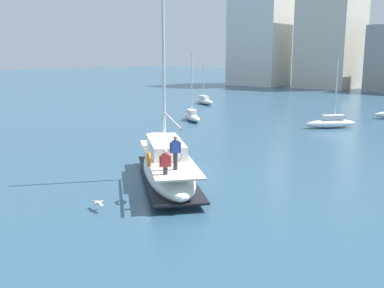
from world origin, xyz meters
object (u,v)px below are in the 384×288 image
(seagull, at_px, (98,203))
(moored_catamaran, at_px, (204,101))
(main_sailboat, at_px, (167,166))
(moored_sloop_near, at_px, (331,122))
(moored_cutter_left, at_px, (192,116))

(seagull, bearing_deg, moored_catamaran, 121.97)
(main_sailboat, height_order, seagull, main_sailboat)
(moored_catamaran, bearing_deg, seagull, -58.03)
(main_sailboat, bearing_deg, moored_sloop_near, 91.49)
(moored_catamaran, height_order, moored_cutter_left, moored_cutter_left)
(moored_sloop_near, bearing_deg, seagull, -87.68)
(main_sailboat, bearing_deg, moored_cutter_left, 126.32)
(main_sailboat, relative_size, moored_catamaran, 1.98)
(main_sailboat, xyz_separation_m, moored_catamaran, (-22.42, 31.80, -0.40))
(main_sailboat, xyz_separation_m, seagull, (0.53, -4.98, -0.56))
(moored_sloop_near, distance_m, moored_catamaran, 23.50)
(moored_catamaran, relative_size, seagull, 6.52)
(main_sailboat, xyz_separation_m, moored_cutter_left, (-13.50, 18.36, -0.38))
(moored_catamaran, bearing_deg, main_sailboat, -54.82)
(moored_sloop_near, relative_size, moored_cutter_left, 0.90)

